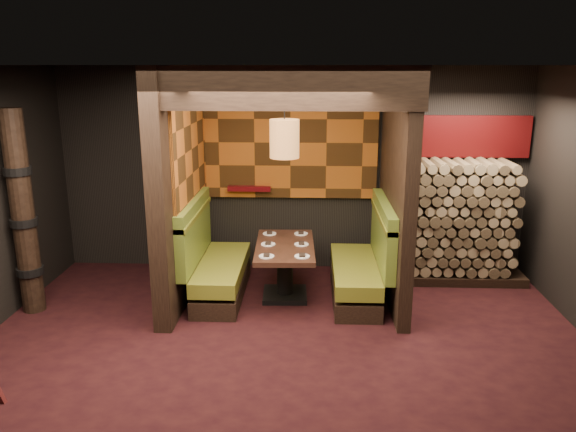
# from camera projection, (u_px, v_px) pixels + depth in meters

# --- Properties ---
(floor) EXTENTS (6.50, 5.50, 0.02)m
(floor) POSITION_uv_depth(u_px,v_px,m) (283.00, 362.00, 5.59)
(floor) COLOR black
(floor) RESTS_ON ground
(ceiling) EXTENTS (6.50, 5.50, 0.02)m
(ceiling) POSITION_uv_depth(u_px,v_px,m) (282.00, 64.00, 4.84)
(ceiling) COLOR black
(ceiling) RESTS_ON ground
(wall_back) EXTENTS (6.50, 0.02, 2.85)m
(wall_back) POSITION_uv_depth(u_px,v_px,m) (292.00, 170.00, 7.87)
(wall_back) COLOR black
(wall_back) RESTS_ON ground
(wall_front) EXTENTS (6.50, 0.02, 2.85)m
(wall_front) POSITION_uv_depth(u_px,v_px,m) (251.00, 391.00, 2.55)
(wall_front) COLOR black
(wall_front) RESTS_ON ground
(partition_left) EXTENTS (0.20, 2.20, 2.85)m
(partition_left) POSITION_uv_depth(u_px,v_px,m) (179.00, 186.00, 6.86)
(partition_left) COLOR black
(partition_left) RESTS_ON floor
(partition_right) EXTENTS (0.15, 2.10, 2.85)m
(partition_right) POSITION_uv_depth(u_px,v_px,m) (396.00, 187.00, 6.80)
(partition_right) COLOR black
(partition_right) RESTS_ON floor
(header_beam) EXTENTS (2.85, 0.18, 0.44)m
(header_beam) POSITION_uv_depth(u_px,v_px,m) (283.00, 88.00, 5.57)
(header_beam) COLOR black
(header_beam) RESTS_ON partition_left
(tapa_back_panel) EXTENTS (2.40, 0.06, 1.55)m
(tapa_back_panel) POSITION_uv_depth(u_px,v_px,m) (290.00, 142.00, 7.72)
(tapa_back_panel) COLOR #A55318
(tapa_back_panel) RESTS_ON wall_back
(tapa_side_panel) EXTENTS (0.04, 1.85, 1.45)m
(tapa_side_panel) POSITION_uv_depth(u_px,v_px,m) (190.00, 149.00, 6.91)
(tapa_side_panel) COLOR #A55318
(tapa_side_panel) RESTS_ON partition_left
(lacquer_shelf) EXTENTS (0.60, 0.12, 0.07)m
(lacquer_shelf) POSITION_uv_depth(u_px,v_px,m) (249.00, 188.00, 7.85)
(lacquer_shelf) COLOR #50080D
(lacquer_shelf) RESTS_ON wall_back
(booth_bench_left) EXTENTS (0.68, 1.60, 1.14)m
(booth_bench_left) POSITION_uv_depth(u_px,v_px,m) (213.00, 265.00, 7.11)
(booth_bench_left) COLOR black
(booth_bench_left) RESTS_ON floor
(booth_bench_right) EXTENTS (0.68, 1.60, 1.14)m
(booth_bench_right) POSITION_uv_depth(u_px,v_px,m) (363.00, 267.00, 7.03)
(booth_bench_right) COLOR black
(booth_bench_right) RESTS_ON floor
(dining_table) EXTENTS (0.76, 1.34, 0.70)m
(dining_table) POSITION_uv_depth(u_px,v_px,m) (285.00, 262.00, 7.02)
(dining_table) COLOR black
(dining_table) RESTS_ON floor
(place_settings) EXTENTS (0.62, 1.10, 0.03)m
(place_settings) POSITION_uv_depth(u_px,v_px,m) (285.00, 244.00, 6.95)
(place_settings) COLOR white
(place_settings) RESTS_ON dining_table
(pendant_lamp) EXTENTS (0.35, 0.35, 1.06)m
(pendant_lamp) POSITION_uv_depth(u_px,v_px,m) (284.00, 139.00, 6.56)
(pendant_lamp) COLOR #AE6F36
(pendant_lamp) RESTS_ON ceiling
(totem_column) EXTENTS (0.31, 0.31, 2.40)m
(totem_column) POSITION_uv_depth(u_px,v_px,m) (23.00, 215.00, 6.46)
(totem_column) COLOR black
(totem_column) RESTS_ON floor
(firewood_stack) EXTENTS (1.73, 0.70, 1.64)m
(firewood_stack) POSITION_uv_depth(u_px,v_px,m) (461.00, 221.00, 7.54)
(firewood_stack) COLOR black
(firewood_stack) RESTS_ON floor
(mosaic_header) EXTENTS (1.83, 0.10, 0.56)m
(mosaic_header) POSITION_uv_depth(u_px,v_px,m) (461.00, 136.00, 7.58)
(mosaic_header) COLOR maroon
(mosaic_header) RESTS_ON wall_back
(bay_front_post) EXTENTS (0.08, 0.08, 2.85)m
(bay_front_post) POSITION_uv_depth(u_px,v_px,m) (401.00, 182.00, 7.05)
(bay_front_post) COLOR black
(bay_front_post) RESTS_ON floor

